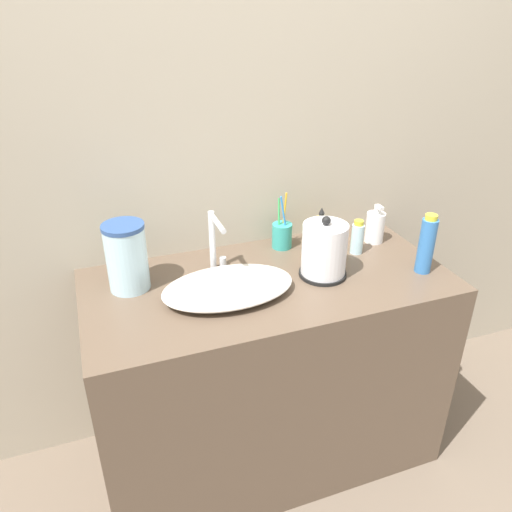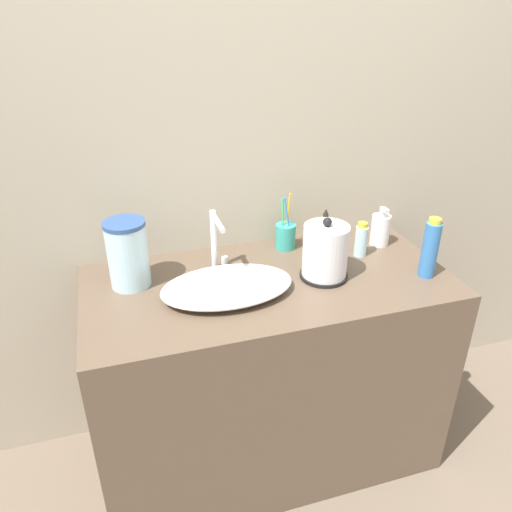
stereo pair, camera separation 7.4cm
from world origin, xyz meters
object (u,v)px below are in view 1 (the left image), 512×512
Objects in this scene: toothbrush_cup at (282,235)px; shampoo_bottle at (426,245)px; electric_kettle at (324,252)px; water_pitcher at (127,257)px; mouthwash_bottle at (357,238)px; lotion_bottle at (375,227)px; faucet at (215,239)px; hand_cream_bottle at (320,231)px.

shampoo_bottle is (0.39, -0.34, 0.05)m from toothbrush_cup.
water_pitcher is (-0.64, 0.14, 0.02)m from electric_kettle.
toothbrush_cup is 0.60m from water_pitcher.
mouthwash_bottle is (0.25, -0.14, 0.01)m from toothbrush_cup.
mouthwash_bottle is at bearing -2.33° from water_pitcher.
lotion_bottle is 0.68× the size of water_pitcher.
toothbrush_cup is 0.95× the size of water_pitcher.
faucet is 0.96× the size of water_pitcher.
faucet is 1.67× the size of mouthwash_bottle.
water_pitcher reaches higher than faucet.
hand_cream_bottle is at bearing -13.96° from toothbrush_cup.
shampoo_bottle is at bearing -82.88° from lotion_bottle.
faucet is 0.37m from electric_kettle.
hand_cream_bottle is (-0.10, 0.10, -0.00)m from mouthwash_bottle.
lotion_bottle is at bearing 1.68° from water_pitcher.
toothbrush_cup is 0.52m from shampoo_bottle.
toothbrush_cup is at bearing 18.64° from faucet.
electric_kettle reaches higher than hand_cream_bottle.
hand_cream_bottle is (0.09, 0.21, -0.03)m from electric_kettle.
hand_cream_bottle reaches higher than mouthwash_bottle.
lotion_bottle is at bearing 28.95° from electric_kettle.
water_pitcher reaches higher than electric_kettle.
hand_cream_bottle is at bearing 169.08° from lotion_bottle.
toothbrush_cup is 1.39× the size of hand_cream_bottle.
shampoo_bottle is at bearing -54.22° from mouthwash_bottle.
shampoo_bottle is at bearing -51.07° from hand_cream_bottle.
mouthwash_bottle is 0.57× the size of water_pitcher.
shampoo_bottle is (0.34, -0.09, 0.01)m from electric_kettle.
shampoo_bottle is 0.26m from mouthwash_bottle.
electric_kettle reaches higher than faucet.
lotion_bottle is at bearing 97.12° from shampoo_bottle.
shampoo_bottle is 0.40m from hand_cream_bottle.
water_pitcher reaches higher than toothbrush_cup.
faucet is at bearing -171.90° from hand_cream_bottle.
mouthwash_bottle is 0.84m from water_pitcher.
shampoo_bottle reaches higher than lotion_bottle.
water_pitcher is at bearing 167.35° from electric_kettle.
lotion_bottle is (0.36, -0.08, 0.01)m from toothbrush_cup.
faucet is at bearing -161.36° from toothbrush_cup.
mouthwash_bottle is at bearing 29.23° from electric_kettle.
toothbrush_cup is at bearing 150.47° from mouthwash_bottle.
toothbrush_cup is 1.66× the size of mouthwash_bottle.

